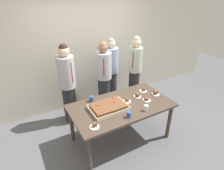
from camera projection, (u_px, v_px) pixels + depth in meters
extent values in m
plane|color=#5B5B60|center=(120.00, 138.00, 3.65)|extent=(12.00, 12.00, 0.00)
cube|color=beige|center=(84.00, 43.00, 4.19)|extent=(8.00, 0.12, 3.00)
cube|color=#47382D|center=(121.00, 106.00, 3.30)|extent=(1.78, 0.97, 0.04)
cylinder|color=#47382D|center=(89.00, 155.00, 2.81)|extent=(0.07, 0.07, 0.73)
cylinder|color=#47382D|center=(169.00, 122.00, 3.51)|extent=(0.07, 0.07, 0.73)
cylinder|color=#47382D|center=(72.00, 124.00, 3.44)|extent=(0.07, 0.07, 0.73)
cylinder|color=#47382D|center=(142.00, 101.00, 4.14)|extent=(0.07, 0.07, 0.73)
cube|color=beige|center=(108.00, 109.00, 3.16)|extent=(0.62, 0.43, 0.01)
cube|color=beige|center=(115.00, 114.00, 2.99)|extent=(0.62, 0.01, 0.05)
cube|color=beige|center=(103.00, 102.00, 3.31)|extent=(0.62, 0.01, 0.05)
cube|color=beige|center=(92.00, 113.00, 3.02)|extent=(0.01, 0.43, 0.05)
cube|color=beige|center=(124.00, 103.00, 3.28)|extent=(0.01, 0.43, 0.05)
cube|color=brown|center=(108.00, 107.00, 3.14)|extent=(0.55, 0.36, 0.07)
sphere|color=purple|center=(113.00, 98.00, 3.30)|extent=(0.03, 0.03, 0.03)
sphere|color=red|center=(114.00, 102.00, 3.19)|extent=(0.03, 0.03, 0.03)
sphere|color=red|center=(98.00, 105.00, 3.12)|extent=(0.03, 0.03, 0.03)
sphere|color=orange|center=(96.00, 105.00, 3.10)|extent=(0.03, 0.03, 0.03)
cylinder|color=white|center=(127.00, 101.00, 3.37)|extent=(0.15, 0.15, 0.01)
cube|color=brown|center=(127.00, 100.00, 3.35)|extent=(0.05, 0.06, 0.07)
cylinder|color=white|center=(156.00, 94.00, 3.59)|extent=(0.15, 0.15, 0.01)
cube|color=brown|center=(156.00, 92.00, 3.58)|extent=(0.07, 0.07, 0.07)
cylinder|color=white|center=(94.00, 127.00, 2.76)|extent=(0.15, 0.15, 0.01)
cube|color=brown|center=(95.00, 125.00, 2.75)|extent=(0.06, 0.06, 0.07)
cylinder|color=white|center=(143.00, 91.00, 3.71)|extent=(0.15, 0.15, 0.01)
cube|color=brown|center=(143.00, 89.00, 3.69)|extent=(0.05, 0.06, 0.07)
cylinder|color=white|center=(137.00, 97.00, 3.52)|extent=(0.15, 0.15, 0.01)
cube|color=brown|center=(137.00, 95.00, 3.50)|extent=(0.06, 0.07, 0.07)
cylinder|color=white|center=(147.00, 100.00, 3.41)|extent=(0.15, 0.15, 0.01)
cube|color=brown|center=(146.00, 99.00, 3.39)|extent=(0.06, 0.06, 0.05)
cylinder|color=#2D5199|center=(92.00, 99.00, 3.37)|extent=(0.07, 0.07, 0.10)
cylinder|color=white|center=(146.00, 108.00, 3.12)|extent=(0.07, 0.07, 0.10)
cylinder|color=#2D5199|center=(129.00, 114.00, 2.95)|extent=(0.07, 0.07, 0.10)
cylinder|color=#28282D|center=(111.00, 87.00, 4.60)|extent=(0.26, 0.26, 0.84)
cylinder|color=#93ADCC|center=(111.00, 60.00, 4.27)|extent=(0.33, 0.33, 0.58)
sphere|color=beige|center=(111.00, 44.00, 4.09)|extent=(0.19, 0.19, 0.19)
sphere|color=#B2A899|center=(111.00, 41.00, 4.07)|extent=(0.15, 0.15, 0.15)
cylinder|color=#28282D|center=(70.00, 104.00, 3.98)|extent=(0.27, 0.27, 0.81)
cylinder|color=#B2B2B7|center=(66.00, 72.00, 3.64)|extent=(0.34, 0.34, 0.64)
cube|color=maroon|center=(71.00, 73.00, 3.54)|extent=(0.04, 0.02, 0.41)
sphere|color=beige|center=(64.00, 51.00, 3.45)|extent=(0.22, 0.22, 0.22)
sphere|color=black|center=(63.00, 48.00, 3.42)|extent=(0.17, 0.17, 0.17)
cylinder|color=#28282D|center=(104.00, 96.00, 4.16)|extent=(0.26, 0.26, 0.91)
cylinder|color=#B2B2B7|center=(104.00, 66.00, 3.82)|extent=(0.32, 0.32, 0.56)
cube|color=maroon|center=(104.00, 67.00, 3.67)|extent=(0.04, 0.02, 0.36)
sphere|color=#8C664C|center=(103.00, 48.00, 3.65)|extent=(0.19, 0.19, 0.19)
sphere|color=olive|center=(103.00, 45.00, 3.62)|extent=(0.15, 0.15, 0.15)
cylinder|color=#28282D|center=(134.00, 89.00, 4.45)|extent=(0.24, 0.24, 0.92)
cylinder|color=#B7C6B2|center=(135.00, 60.00, 4.11)|extent=(0.30, 0.30, 0.55)
cube|color=maroon|center=(133.00, 60.00, 3.98)|extent=(0.04, 0.02, 0.35)
sphere|color=beige|center=(136.00, 43.00, 3.94)|extent=(0.22, 0.22, 0.22)
sphere|color=#B2A899|center=(137.00, 40.00, 3.91)|extent=(0.17, 0.17, 0.17)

